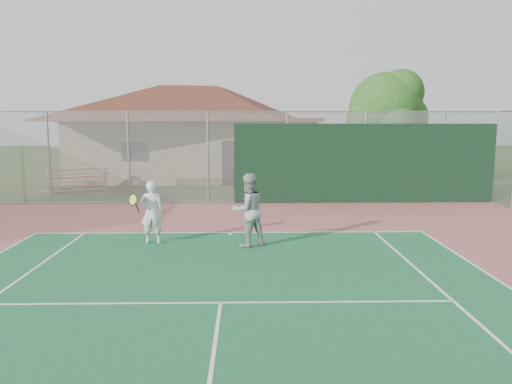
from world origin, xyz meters
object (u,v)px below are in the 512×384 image
at_px(clubhouse, 197,123).
at_px(player_grey_back, 248,211).
at_px(bleachers, 75,180).
at_px(tree, 387,111).
at_px(player_white_front, 152,213).

relative_size(clubhouse, player_grey_back, 7.49).
height_order(bleachers, tree, tree).
bearing_deg(clubhouse, player_white_front, -89.46).
relative_size(tree, player_white_front, 3.33).
bearing_deg(tree, player_white_front, -131.09).
bearing_deg(clubhouse, player_grey_back, -80.75).
bearing_deg(player_white_front, tree, -132.35).
bearing_deg(clubhouse, bleachers, -129.37).
bearing_deg(player_white_front, clubhouse, -89.99).
xyz_separation_m(clubhouse, tree, (9.24, -5.57, 0.57)).
distance_m(player_white_front, player_grey_back, 2.51).
relative_size(bleachers, player_white_front, 1.94).
height_order(bleachers, player_grey_back, player_grey_back).
xyz_separation_m(bleachers, player_grey_back, (7.71, -10.01, 0.41)).
bearing_deg(bleachers, player_white_front, -85.44).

